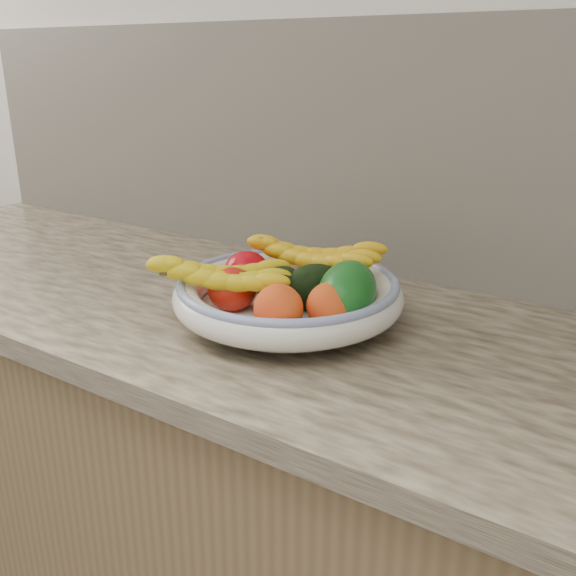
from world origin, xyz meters
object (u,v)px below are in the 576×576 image
Objects in this scene: fruit_bowl at (288,294)px; green_mango at (347,293)px; banana_bunch_back at (312,261)px; banana_bunch_front at (219,280)px.

green_mango is (0.11, -0.00, 0.03)m from fruit_bowl.
banana_bunch_front is (-0.08, -0.16, -0.01)m from banana_bunch_back.
banana_bunch_back is 0.18m from banana_bunch_front.
banana_bunch_back is (-0.00, 0.08, 0.04)m from fruit_bowl.
green_mango is 0.21m from banana_bunch_front.
green_mango reaches higher than banana_bunch_back.
fruit_bowl is at bearing 161.21° from green_mango.
banana_bunch_front is (-0.20, -0.08, 0.01)m from green_mango.
banana_bunch_back is (-0.12, 0.08, 0.01)m from green_mango.
fruit_bowl is 1.56× the size of banana_bunch_front.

